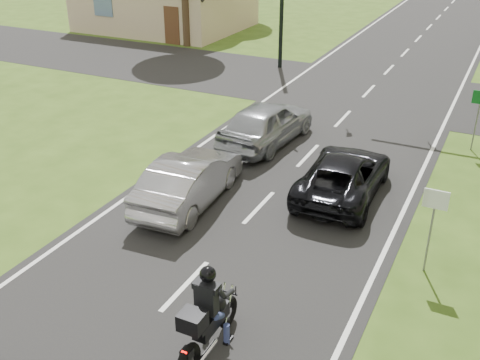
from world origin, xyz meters
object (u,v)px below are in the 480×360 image
at_px(dark_suv, 344,175).
at_px(silver_suv, 267,123).
at_px(motorcycle_rider, 207,321).
at_px(sign_white, 434,211).
at_px(silver_sedan, 189,180).
at_px(sign_green, 479,106).
at_px(traffic_signal, 456,10).

xyz_separation_m(dark_suv, silver_suv, (-3.57, 2.54, 0.15)).
xyz_separation_m(motorcycle_rider, silver_suv, (-3.17, 9.92, 0.03)).
bearing_deg(silver_suv, sign_white, 144.94).
relative_size(motorcycle_rider, silver_suv, 0.49).
distance_m(motorcycle_rider, silver_sedan, 6.00).
bearing_deg(silver_suv, motorcycle_rider, 112.64).
xyz_separation_m(silver_suv, sign_green, (6.61, 2.62, 0.81)).
bearing_deg(silver_sedan, traffic_signal, -120.19).
bearing_deg(traffic_signal, silver_sedan, -116.30).
relative_size(silver_sedan, silver_suv, 0.95).
bearing_deg(dark_suv, sign_white, 133.17).
relative_size(motorcycle_rider, traffic_signal, 0.35).
height_order(silver_suv, sign_green, sign_green).
bearing_deg(silver_sedan, silver_suv, -96.05).
xyz_separation_m(dark_suv, sign_white, (2.84, -2.84, 0.96)).
relative_size(motorcycle_rider, dark_suv, 0.50).
relative_size(motorcycle_rider, sign_green, 1.06).
bearing_deg(traffic_signal, sign_white, -82.95).
height_order(motorcycle_rider, silver_suv, motorcycle_rider).
distance_m(silver_suv, sign_green, 7.16).
xyz_separation_m(silver_sedan, silver_suv, (0.19, 4.95, 0.06)).
distance_m(motorcycle_rider, silver_suv, 10.42).
relative_size(traffic_signal, sign_green, 3.00).
bearing_deg(motorcycle_rider, traffic_signal, 83.06).
distance_m(silver_sedan, sign_green, 10.21).
relative_size(silver_sedan, sign_white, 2.04).
relative_size(silver_suv, traffic_signal, 0.71).
relative_size(motorcycle_rider, sign_white, 1.06).
xyz_separation_m(motorcycle_rider, sign_white, (3.24, 4.55, 0.83)).
xyz_separation_m(dark_suv, sign_green, (3.04, 5.16, 0.96)).
distance_m(silver_sedan, sign_white, 6.67).
bearing_deg(silver_sedan, dark_suv, -151.18).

